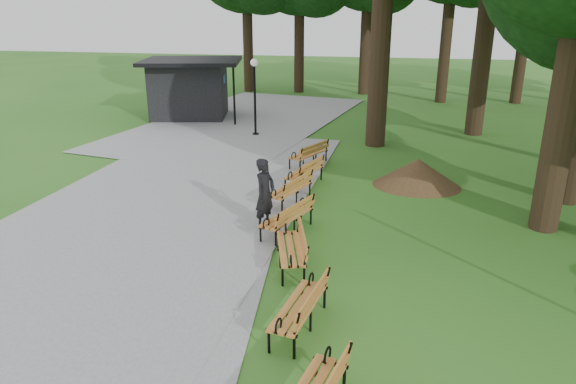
% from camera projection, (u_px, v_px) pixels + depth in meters
% --- Properties ---
extents(ground, '(100.00, 100.00, 0.00)m').
position_uv_depth(ground, '(280.00, 252.00, 12.28)').
color(ground, '#2B661D').
rests_on(ground, ground).
extents(path, '(12.00, 38.00, 0.06)m').
position_uv_depth(path, '(171.00, 196.00, 15.79)').
color(path, gray).
rests_on(path, ground).
extents(person, '(0.65, 0.78, 1.84)m').
position_uv_depth(person, '(265.00, 194.00, 13.29)').
color(person, black).
rests_on(person, ground).
extents(kiosk, '(5.41, 4.94, 2.92)m').
position_uv_depth(kiosk, '(189.00, 88.00, 26.59)').
color(kiosk, black).
rests_on(kiosk, ground).
extents(lamp_post, '(0.32, 0.32, 3.29)m').
position_uv_depth(lamp_post, '(255.00, 81.00, 22.51)').
color(lamp_post, black).
rests_on(lamp_post, ground).
extents(dirt_mound, '(2.30, 2.30, 0.89)m').
position_uv_depth(dirt_mound, '(417.00, 173.00, 16.60)').
color(dirt_mound, '#47301C').
rests_on(dirt_mound, ground).
extents(bench_1, '(0.95, 1.98, 0.88)m').
position_uv_depth(bench_1, '(299.00, 307.00, 9.20)').
color(bench_1, '#BE6F2B').
rests_on(bench_1, ground).
extents(bench_2, '(1.12, 2.00, 0.88)m').
position_uv_depth(bench_2, '(290.00, 249.00, 11.41)').
color(bench_2, '#BE6F2B').
rests_on(bench_2, ground).
extents(bench_3, '(1.28, 2.00, 0.88)m').
position_uv_depth(bench_3, '(287.00, 217.00, 13.12)').
color(bench_3, '#BE6F2B').
rests_on(bench_3, ground).
extents(bench_4, '(1.20, 2.00, 0.88)m').
position_uv_depth(bench_4, '(290.00, 189.00, 15.09)').
color(bench_4, '#BE6F2B').
rests_on(bench_4, ground).
extents(bench_5, '(1.18, 2.00, 0.88)m').
position_uv_depth(bench_5, '(304.00, 172.00, 16.63)').
color(bench_5, '#BE6F2B').
rests_on(bench_5, ground).
extents(bench_6, '(1.38, 1.99, 0.88)m').
position_uv_depth(bench_6, '(308.00, 154.00, 18.69)').
color(bench_6, '#BE6F2B').
rests_on(bench_6, ground).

